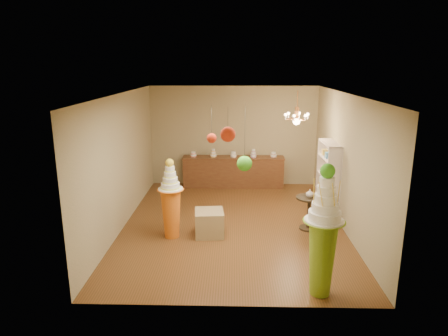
{
  "coord_description": "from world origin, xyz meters",
  "views": [
    {
      "loc": [
        0.03,
        -8.67,
        3.63
      ],
      "look_at": [
        -0.2,
        0.0,
        1.36
      ],
      "focal_mm": 32.0,
      "sensor_mm": 36.0,
      "label": 1
    }
  ],
  "objects_px": {
    "sideboard": "(233,171)",
    "round_table": "(309,208)",
    "pedestal_green": "(323,242)",
    "pedestal_orange": "(171,206)"
  },
  "relations": [
    {
      "from": "pedestal_green",
      "to": "round_table",
      "type": "bearing_deg",
      "value": 83.99
    },
    {
      "from": "sideboard",
      "to": "round_table",
      "type": "xyz_separation_m",
      "value": [
        1.71,
        -3.19,
        0.01
      ]
    },
    {
      "from": "pedestal_orange",
      "to": "sideboard",
      "type": "height_order",
      "value": "pedestal_orange"
    },
    {
      "from": "sideboard",
      "to": "round_table",
      "type": "distance_m",
      "value": 3.62
    },
    {
      "from": "sideboard",
      "to": "round_table",
      "type": "bearing_deg",
      "value": -61.83
    },
    {
      "from": "pedestal_green",
      "to": "sideboard",
      "type": "height_order",
      "value": "pedestal_green"
    },
    {
      "from": "pedestal_green",
      "to": "sideboard",
      "type": "xyz_separation_m",
      "value": [
        -1.43,
        5.82,
        -0.43
      ]
    },
    {
      "from": "pedestal_green",
      "to": "pedestal_orange",
      "type": "bearing_deg",
      "value": 142.16
    },
    {
      "from": "pedestal_orange",
      "to": "round_table",
      "type": "xyz_separation_m",
      "value": [
        3.02,
        0.5,
        -0.2
      ]
    },
    {
      "from": "pedestal_green",
      "to": "pedestal_orange",
      "type": "relative_size",
      "value": 1.26
    }
  ]
}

